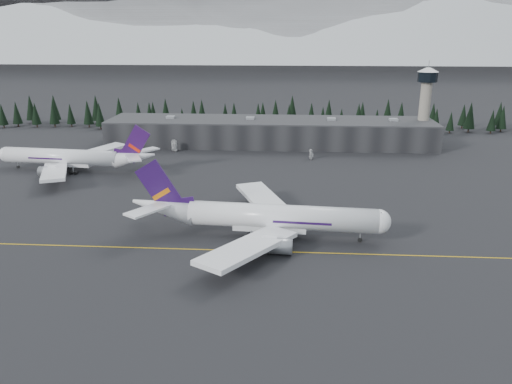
# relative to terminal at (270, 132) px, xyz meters

# --- Properties ---
(ground) EXTENTS (1400.00, 1400.00, 0.00)m
(ground) POSITION_rel_terminal_xyz_m (0.00, -125.00, -6.30)
(ground) COLOR black
(ground) RESTS_ON ground
(taxiline) EXTENTS (400.00, 0.40, 0.02)m
(taxiline) POSITION_rel_terminal_xyz_m (0.00, -127.00, -6.29)
(taxiline) COLOR gold
(taxiline) RESTS_ON ground
(terminal) EXTENTS (160.00, 30.00, 12.60)m
(terminal) POSITION_rel_terminal_xyz_m (0.00, 0.00, 0.00)
(terminal) COLOR black
(terminal) RESTS_ON ground
(control_tower) EXTENTS (10.00, 10.00, 37.70)m
(control_tower) POSITION_rel_terminal_xyz_m (75.00, 3.00, 17.11)
(control_tower) COLOR gray
(control_tower) RESTS_ON ground
(treeline) EXTENTS (360.00, 20.00, 15.00)m
(treeline) POSITION_rel_terminal_xyz_m (0.00, 37.00, 1.20)
(treeline) COLOR black
(treeline) RESTS_ON ground
(mountain_ridge) EXTENTS (4400.00, 900.00, 420.00)m
(mountain_ridge) POSITION_rel_terminal_xyz_m (0.00, 875.00, -6.30)
(mountain_ridge) COLOR white
(mountain_ridge) RESTS_ON ground
(jet_main) EXTENTS (72.17, 66.44, 21.21)m
(jet_main) POSITION_rel_terminal_xyz_m (1.71, -117.18, -0.32)
(jet_main) COLOR white
(jet_main) RESTS_ON ground
(jet_parked) EXTENTS (67.65, 62.22, 19.90)m
(jet_parked) POSITION_rel_terminal_xyz_m (-76.87, -54.88, -0.69)
(jet_parked) COLOR white
(jet_parked) RESTS_ON ground
(gse_vehicle_a) EXTENTS (3.75, 6.20, 1.61)m
(gse_vehicle_a) POSITION_rel_terminal_xyz_m (-44.34, -18.35, -5.49)
(gse_vehicle_a) COLOR silver
(gse_vehicle_a) RESTS_ON ground
(gse_vehicle_b) EXTENTS (5.02, 3.36, 1.59)m
(gse_vehicle_b) POSITION_rel_terminal_xyz_m (19.54, -29.07, -5.51)
(gse_vehicle_b) COLOR silver
(gse_vehicle_b) RESTS_ON ground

